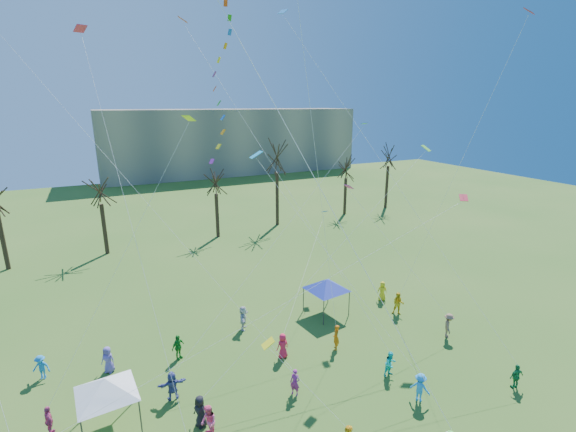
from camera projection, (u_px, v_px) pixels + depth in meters
name	position (u px, v px, depth m)	size (l,w,h in m)	color
distant_building	(232.00, 141.00, 96.67)	(60.00, 14.00, 15.00)	gray
bare_tree_row	(208.00, 180.00, 49.52)	(68.19, 8.76, 11.52)	black
big_box_kite	(227.00, 86.00, 17.25)	(4.83, 5.14, 21.99)	#EC4410
canopy_tent_white	(105.00, 386.00, 20.23)	(4.00, 4.00, 3.01)	#3F3F44
canopy_tent_blue	(326.00, 284.00, 31.66)	(3.95, 3.95, 2.99)	#3F3F44
festival_crowd	(269.00, 366.00, 24.45)	(27.21, 14.31, 1.86)	#BF3817
small_kites_aloft	(273.00, 141.00, 24.60)	(29.12, 18.51, 32.62)	#FF340D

